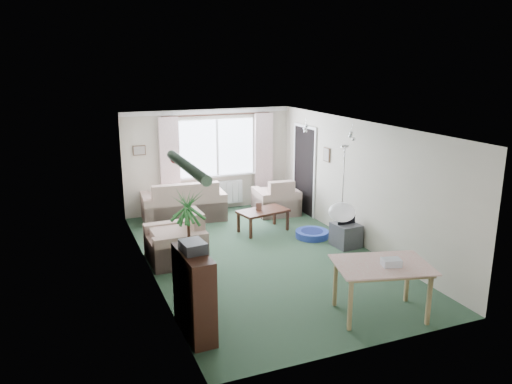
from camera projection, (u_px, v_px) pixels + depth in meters
name	position (u px, v px, depth m)	size (l,w,h in m)	color
ground	(262.00, 257.00, 9.11)	(6.50, 6.50, 0.00)	#294530
window	(217.00, 147.00, 11.69)	(1.80, 0.03, 1.30)	white
curtain_rod	(217.00, 115.00, 11.43)	(2.60, 0.03, 0.03)	black
curtain_left	(170.00, 161.00, 11.24)	(0.45, 0.08, 2.00)	beige
curtain_right	(264.00, 154.00, 12.08)	(0.45, 0.08, 2.00)	beige
radiator	(218.00, 193.00, 11.94)	(1.20, 0.10, 0.55)	white
doorway	(304.00, 171.00, 11.55)	(0.03, 0.95, 2.00)	black
pendant_lamp	(342.00, 212.00, 6.74)	(0.36, 0.36, 0.36)	white
tinsel_garland	(187.00, 166.00, 5.77)	(1.60, 1.60, 0.12)	#196626
bauble_cluster_a	(306.00, 126.00, 9.82)	(0.20, 0.20, 0.20)	silver
bauble_cluster_b	(352.00, 133.00, 8.86)	(0.20, 0.20, 0.20)	silver
wall_picture_back	(139.00, 150.00, 11.03)	(0.28, 0.03, 0.22)	brown
wall_picture_right	(327.00, 155.00, 10.51)	(0.03, 0.24, 0.30)	brown
sofa	(183.00, 200.00, 11.18)	(1.81, 0.96, 0.90)	tan
armchair_corner	(276.00, 196.00, 11.62)	(0.94, 0.89, 0.84)	tan
armchair_left	(175.00, 237.00, 8.82)	(1.00, 0.94, 0.89)	beige
coffee_table	(263.00, 221.00, 10.43)	(1.02, 0.57, 0.46)	black
photo_frame	(259.00, 207.00, 10.33)	(0.12, 0.02, 0.16)	brown
bookshelf	(194.00, 294.00, 6.40)	(0.31, 0.92, 1.13)	black
hifi_box	(193.00, 247.00, 6.27)	(0.28, 0.35, 0.14)	#333337
houseplant	(189.00, 232.00, 8.24)	(0.62, 0.62, 1.44)	#216035
dining_table	(380.00, 290.00, 6.94)	(1.19, 0.79, 0.74)	#A77F5B
gift_box	(391.00, 263.00, 6.77)	(0.25, 0.18, 0.12)	silver
tv_cube	(346.00, 235.00, 9.58)	(0.45, 0.49, 0.45)	#38393D
pet_bed	(312.00, 234.00, 10.10)	(0.67, 0.67, 0.13)	navy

